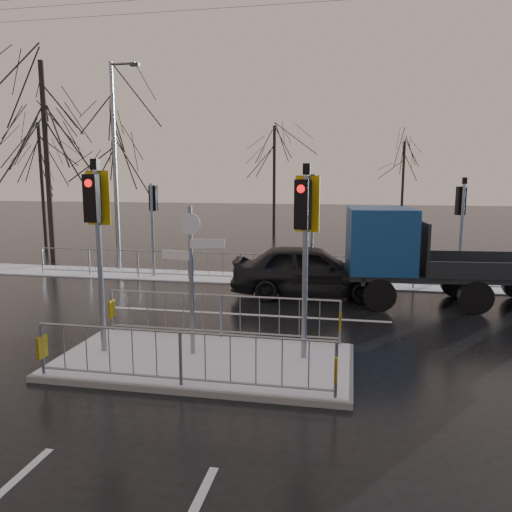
% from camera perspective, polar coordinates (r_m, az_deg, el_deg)
% --- Properties ---
extents(ground, '(120.00, 120.00, 0.00)m').
position_cam_1_polar(ground, '(10.48, -5.97, -12.22)').
color(ground, black).
rests_on(ground, ground).
extents(snow_verge, '(30.00, 2.00, 0.04)m').
position_cam_1_polar(snow_verge, '(18.55, 1.75, -2.67)').
color(snow_verge, white).
rests_on(snow_verge, ground).
extents(lane_markings, '(8.00, 11.38, 0.01)m').
position_cam_1_polar(lane_markings, '(10.19, -6.52, -12.86)').
color(lane_markings, silver).
rests_on(lane_markings, ground).
extents(traffic_island, '(6.00, 3.04, 4.15)m').
position_cam_1_polar(traffic_island, '(10.36, -6.05, -10.18)').
color(traffic_island, slate).
rests_on(traffic_island, ground).
extents(far_kerb_fixtures, '(18.00, 0.65, 3.83)m').
position_cam_1_polar(far_kerb_fixtures, '(17.84, 2.44, 0.11)').
color(far_kerb_fixtures, gray).
rests_on(far_kerb_fixtures, ground).
extents(car_far_lane, '(5.12, 2.51, 1.68)m').
position_cam_1_polar(car_far_lane, '(15.97, 6.13, -1.64)').
color(car_far_lane, black).
rests_on(car_far_lane, ground).
extents(flatbed_truck, '(6.36, 2.73, 2.88)m').
position_cam_1_polar(flatbed_truck, '(15.56, 17.17, 0.29)').
color(flatbed_truck, black).
rests_on(flatbed_truck, ground).
extents(tree_near_a, '(4.75, 4.75, 8.97)m').
position_cam_1_polar(tree_near_a, '(24.45, -23.03, 13.82)').
color(tree_near_a, black).
rests_on(tree_near_a, ground).
extents(tree_near_b, '(4.00, 4.00, 7.55)m').
position_cam_1_polar(tree_near_b, '(24.43, -15.90, 11.91)').
color(tree_near_b, black).
rests_on(tree_near_b, ground).
extents(tree_near_c, '(3.50, 3.50, 6.61)m').
position_cam_1_polar(tree_near_c, '(27.54, -23.40, 9.83)').
color(tree_near_c, black).
rests_on(tree_near_c, ground).
extents(tree_far_a, '(3.75, 3.75, 7.08)m').
position_cam_1_polar(tree_far_a, '(31.73, 2.10, 10.94)').
color(tree_far_a, black).
rests_on(tree_far_a, ground).
extents(tree_far_b, '(3.25, 3.25, 6.14)m').
position_cam_1_polar(tree_far_b, '(33.48, 16.49, 9.38)').
color(tree_far_b, black).
rests_on(tree_far_b, ground).
extents(street_lamp_left, '(1.25, 0.18, 8.20)m').
position_cam_1_polar(street_lamp_left, '(21.02, -15.66, 10.65)').
color(street_lamp_left, gray).
rests_on(street_lamp_left, ground).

